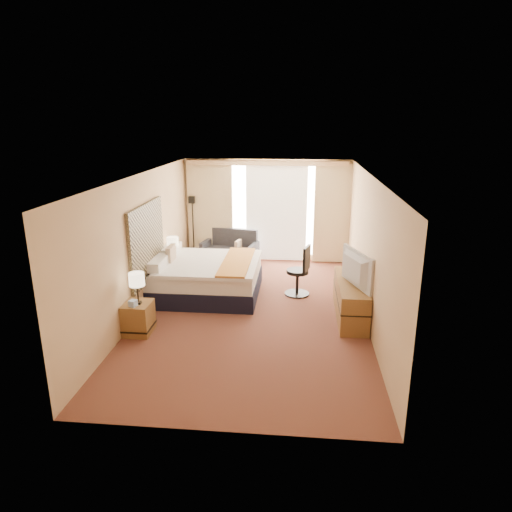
# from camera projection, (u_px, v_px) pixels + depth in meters

# --- Properties ---
(floor) EXTENTS (4.20, 7.00, 0.02)m
(floor) POSITION_uv_depth(u_px,v_px,m) (253.00, 312.00, 8.74)
(floor) COLOR #55181C
(floor) RESTS_ON ground
(ceiling) EXTENTS (4.20, 7.00, 0.02)m
(ceiling) POSITION_uv_depth(u_px,v_px,m) (252.00, 176.00, 7.99)
(ceiling) COLOR white
(ceiling) RESTS_ON wall_back
(wall_back) EXTENTS (4.20, 0.02, 2.60)m
(wall_back) POSITION_uv_depth(u_px,v_px,m) (267.00, 211.00, 11.70)
(wall_back) COLOR #DEB987
(wall_back) RESTS_ON ground
(wall_front) EXTENTS (4.20, 0.02, 2.60)m
(wall_front) POSITION_uv_depth(u_px,v_px,m) (220.00, 332.00, 5.03)
(wall_front) COLOR #DEB987
(wall_front) RESTS_ON ground
(wall_left) EXTENTS (0.02, 7.00, 2.60)m
(wall_left) POSITION_uv_depth(u_px,v_px,m) (142.00, 244.00, 8.56)
(wall_left) COLOR #DEB987
(wall_left) RESTS_ON ground
(wall_right) EXTENTS (0.02, 7.00, 2.60)m
(wall_right) POSITION_uv_depth(u_px,v_px,m) (369.00, 250.00, 8.17)
(wall_right) COLOR #DEB987
(wall_right) RESTS_ON ground
(headboard) EXTENTS (0.06, 1.85, 1.50)m
(headboard) POSITION_uv_depth(u_px,v_px,m) (147.00, 243.00, 8.76)
(headboard) COLOR black
(headboard) RESTS_ON wall_left
(nightstand_left) EXTENTS (0.45, 0.52, 0.55)m
(nightstand_left) POSITION_uv_depth(u_px,v_px,m) (138.00, 318.00, 7.84)
(nightstand_left) COLOR olive
(nightstand_left) RESTS_ON floor
(nightstand_right) EXTENTS (0.45, 0.52, 0.55)m
(nightstand_right) POSITION_uv_depth(u_px,v_px,m) (177.00, 272.00, 10.22)
(nightstand_right) COLOR olive
(nightstand_right) RESTS_ON floor
(media_dresser) EXTENTS (0.50, 1.80, 0.70)m
(media_dresser) POSITION_uv_depth(u_px,v_px,m) (350.00, 299.00, 8.47)
(media_dresser) COLOR olive
(media_dresser) RESTS_ON floor
(window) EXTENTS (2.30, 0.02, 2.30)m
(window) POSITION_uv_depth(u_px,v_px,m) (276.00, 210.00, 11.65)
(window) COLOR white
(window) RESTS_ON wall_back
(curtains) EXTENTS (4.12, 0.19, 2.56)m
(curtains) POSITION_uv_depth(u_px,v_px,m) (266.00, 207.00, 11.56)
(curtains) COLOR beige
(curtains) RESTS_ON floor
(bed) EXTENTS (2.15, 1.97, 1.04)m
(bed) POSITION_uv_depth(u_px,v_px,m) (207.00, 277.00, 9.54)
(bed) COLOR black
(bed) RESTS_ON floor
(loveseat) EXTENTS (1.49, 1.00, 0.86)m
(loveseat) POSITION_uv_depth(u_px,v_px,m) (231.00, 253.00, 11.64)
(loveseat) COLOR maroon
(loveseat) RESTS_ON floor
(floor_lamp) EXTENTS (0.21, 0.21, 1.67)m
(floor_lamp) POSITION_uv_depth(u_px,v_px,m) (193.00, 215.00, 11.72)
(floor_lamp) COLOR black
(floor_lamp) RESTS_ON floor
(desk_chair) EXTENTS (0.52, 0.52, 1.07)m
(desk_chair) POSITION_uv_depth(u_px,v_px,m) (300.00, 273.00, 9.49)
(desk_chair) COLOR black
(desk_chair) RESTS_ON floor
(lamp_left) EXTENTS (0.26, 0.26, 0.55)m
(lamp_left) POSITION_uv_depth(u_px,v_px,m) (137.00, 280.00, 7.61)
(lamp_left) COLOR black
(lamp_left) RESTS_ON nightstand_left
(lamp_right) EXTENTS (0.25, 0.25, 0.53)m
(lamp_right) POSITION_uv_depth(u_px,v_px,m) (173.00, 242.00, 9.98)
(lamp_right) COLOR black
(lamp_right) RESTS_ON nightstand_right
(tissue_box) EXTENTS (0.15, 0.15, 0.11)m
(tissue_box) POSITION_uv_depth(u_px,v_px,m) (133.00, 303.00, 7.61)
(tissue_box) COLOR #9DBCF2
(tissue_box) RESTS_ON nightstand_left
(telephone) EXTENTS (0.20, 0.18, 0.06)m
(telephone) POSITION_uv_depth(u_px,v_px,m) (183.00, 257.00, 10.27)
(telephone) COLOR black
(telephone) RESTS_ON nightstand_right
(television) EXTENTS (0.51, 1.09, 0.64)m
(television) POSITION_uv_depth(u_px,v_px,m) (351.00, 269.00, 8.02)
(television) COLOR black
(television) RESTS_ON media_dresser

